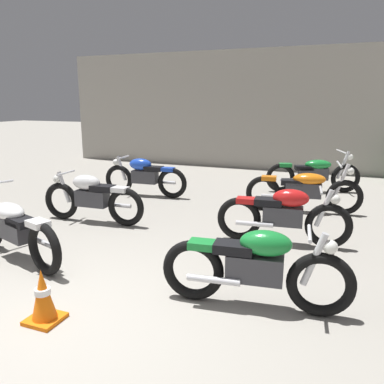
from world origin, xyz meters
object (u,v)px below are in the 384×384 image
(motorcycle_left_row_0, at_px, (13,227))
(motorcycle_right_row_2, at_px, (304,189))
(motorcycle_right_row_1, at_px, (284,214))
(motorcycle_right_row_3, at_px, (314,173))
(traffic_cone, at_px, (43,297))
(motorcycle_right_row_0, at_px, (256,266))
(motorcycle_left_row_1, at_px, (92,197))
(motorcycle_left_row_2, at_px, (144,176))

(motorcycle_left_row_0, relative_size, motorcycle_right_row_2, 0.97)
(motorcycle_right_row_1, bearing_deg, motorcycle_left_row_0, -149.71)
(motorcycle_right_row_3, distance_m, traffic_cone, 6.97)
(motorcycle_right_row_0, relative_size, motorcycle_right_row_3, 0.94)
(motorcycle_left_row_1, distance_m, motorcycle_right_row_1, 3.28)
(motorcycle_right_row_1, bearing_deg, traffic_cone, -121.17)
(motorcycle_right_row_2, bearing_deg, traffic_cone, -111.36)
(motorcycle_left_row_1, distance_m, traffic_cone, 3.20)
(motorcycle_left_row_0, height_order, traffic_cone, motorcycle_left_row_0)
(motorcycle_left_row_0, distance_m, motorcycle_right_row_0, 3.30)
(motorcycle_right_row_3, bearing_deg, motorcycle_right_row_2, -90.78)
(motorcycle_left_row_1, distance_m, motorcycle_right_row_3, 5.14)
(motorcycle_left_row_0, bearing_deg, motorcycle_left_row_1, 90.35)
(motorcycle_left_row_2, xyz_separation_m, traffic_cone, (1.55, -4.91, -0.20))
(motorcycle_left_row_2, relative_size, motorcycle_right_row_3, 0.94)
(motorcycle_right_row_2, bearing_deg, motorcycle_left_row_0, -131.63)
(motorcycle_left_row_0, distance_m, motorcycle_right_row_2, 5.06)
(motorcycle_left_row_1, bearing_deg, motorcycle_right_row_2, 31.00)
(motorcycle_left_row_0, xyz_separation_m, motorcycle_right_row_2, (3.36, 3.78, 0.00))
(motorcycle_right_row_1, height_order, motorcycle_right_row_3, motorcycle_right_row_3)
(motorcycle_left_row_1, xyz_separation_m, motorcycle_left_row_2, (-0.08, 2.07, 0.00))
(motorcycle_right_row_0, bearing_deg, traffic_cone, -151.11)
(traffic_cone, bearing_deg, motorcycle_left_row_0, 143.34)
(motorcycle_left_row_1, bearing_deg, motorcycle_left_row_2, 92.33)
(motorcycle_left_row_1, xyz_separation_m, motorcycle_right_row_1, (3.28, 0.15, 0.00))
(motorcycle_left_row_1, bearing_deg, traffic_cone, -62.67)
(motorcycle_right_row_1, xyz_separation_m, motorcycle_right_row_3, (0.12, 3.71, -0.01))
(traffic_cone, bearing_deg, motorcycle_right_row_3, 73.94)
(motorcycle_right_row_0, bearing_deg, motorcycle_left_row_2, 131.01)
(motorcycle_right_row_1, xyz_separation_m, traffic_cone, (-1.81, -2.99, -0.20))
(motorcycle_left_row_0, bearing_deg, motorcycle_right_row_2, 48.37)
(motorcycle_right_row_0, height_order, motorcycle_right_row_2, motorcycle_right_row_2)
(motorcycle_left_row_1, relative_size, motorcycle_right_row_0, 1.00)
(motorcycle_right_row_2, distance_m, traffic_cone, 5.23)
(motorcycle_left_row_0, bearing_deg, traffic_cone, -36.66)
(motorcycle_left_row_1, bearing_deg, motorcycle_left_row_0, -89.65)
(motorcycle_left_row_1, distance_m, motorcycle_left_row_2, 2.07)
(motorcycle_right_row_0, distance_m, motorcycle_right_row_3, 5.69)
(motorcycle_right_row_2, bearing_deg, motorcycle_left_row_1, -149.00)
(motorcycle_left_row_0, xyz_separation_m, motorcycle_right_row_3, (3.39, 5.61, 0.00))
(motorcycle_right_row_2, relative_size, traffic_cone, 4.01)
(motorcycle_left_row_1, height_order, motorcycle_right_row_3, motorcycle_right_row_3)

